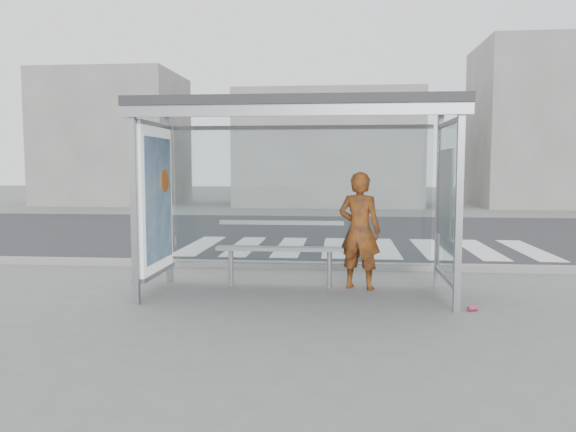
{
  "coord_description": "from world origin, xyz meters",
  "views": [
    {
      "loc": [
        0.6,
        -7.53,
        1.76
      ],
      "look_at": [
        -0.14,
        0.2,
        1.07
      ],
      "focal_mm": 35.0,
      "sensor_mm": 36.0,
      "label": 1
    }
  ],
  "objects_px": {
    "person": "(360,231)",
    "soda_can": "(472,309)",
    "bench": "(280,248)",
    "bus_shelter": "(270,149)"
  },
  "relations": [
    {
      "from": "person",
      "to": "soda_can",
      "type": "bearing_deg",
      "value": 157.12
    },
    {
      "from": "bench",
      "to": "person",
      "type": "bearing_deg",
      "value": -0.99
    },
    {
      "from": "person",
      "to": "bench",
      "type": "height_order",
      "value": "person"
    },
    {
      "from": "bus_shelter",
      "to": "bench",
      "type": "bearing_deg",
      "value": 78.62
    },
    {
      "from": "bench",
      "to": "soda_can",
      "type": "bearing_deg",
      "value": -25.05
    },
    {
      "from": "bus_shelter",
      "to": "person",
      "type": "xyz_separation_m",
      "value": [
        1.23,
        0.42,
        -1.14
      ]
    },
    {
      "from": "bus_shelter",
      "to": "soda_can",
      "type": "bearing_deg",
      "value": -15.74
    },
    {
      "from": "bus_shelter",
      "to": "soda_can",
      "type": "xyz_separation_m",
      "value": [
        2.57,
        -0.72,
        -1.95
      ]
    },
    {
      "from": "bus_shelter",
      "to": "soda_can",
      "type": "distance_m",
      "value": 3.31
    },
    {
      "from": "person",
      "to": "soda_can",
      "type": "distance_m",
      "value": 1.94
    }
  ]
}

